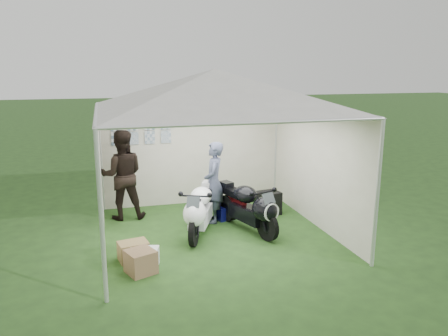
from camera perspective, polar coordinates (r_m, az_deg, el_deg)
The scene contains 12 objects.
ground at distance 8.25m, azimuth -1.12°, elevation -8.49°, with size 80.00×80.00×0.00m, color #223F19.
canopy_tent at distance 7.73m, azimuth -1.26°, elevation 9.69°, with size 5.66×5.66×3.00m.
motorcycle_white at distance 8.03m, azimuth -3.17°, elevation -5.35°, with size 0.94×1.70×0.89m.
motorcycle_black at distance 8.17m, azimuth 3.40°, elevation -5.05°, with size 0.79×1.74×0.88m.
paddock_stand at distance 8.92m, azimuth 0.23°, elevation -5.89°, with size 0.36×0.23×0.27m, color #1D20B4.
person_dark_jacket at distance 9.02m, azimuth -13.18°, elevation -0.88°, with size 0.89×0.69×1.82m, color black.
person_blue_jacket at distance 8.62m, azimuth -1.33°, elevation -1.89°, with size 0.59×0.39×1.61m, color slate.
equipment_box at distance 9.26m, azimuth 5.75°, elevation -4.56°, with size 0.48×0.38×0.48m, color black.
crate_0 at distance 6.99m, azimuth -10.41°, elevation -11.49°, with size 0.43×0.34×0.29m, color silver.
crate_1 at distance 6.81m, azimuth -10.83°, elevation -11.93°, with size 0.39×0.39×0.35m, color brown.
crate_2 at distance 6.92m, azimuth -9.67°, elevation -12.14°, with size 0.26×0.22×0.19m, color silver.
crate_3 at distance 7.26m, azimuth -11.76°, elevation -10.56°, with size 0.46×0.33×0.30m, color olive.
Camera 1 is at (-1.91, -7.44, 3.00)m, focal length 35.00 mm.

